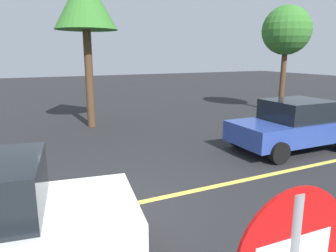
% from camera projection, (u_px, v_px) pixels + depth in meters
% --- Properties ---
extents(ground_plane, '(80.00, 80.00, 0.00)m').
position_uv_depth(ground_plane, '(113.00, 208.00, 6.26)').
color(ground_plane, '#262628').
extents(lane_marking_centre, '(28.00, 0.16, 0.01)m').
position_uv_depth(lane_marking_centre, '(235.00, 182.00, 7.53)').
color(lane_marking_centre, '#E0D14C').
extents(car_blue_approaching, '(4.01, 2.13, 1.60)m').
position_uv_depth(car_blue_approaching, '(293.00, 125.00, 10.02)').
color(car_blue_approaching, '#2D479E').
rests_on(car_blue_approaching, ground_plane).
extents(tree_left_verge, '(2.48, 2.48, 5.45)m').
position_uv_depth(tree_left_verge, '(287.00, 31.00, 15.97)').
color(tree_left_verge, '#513823').
rests_on(tree_left_verge, ground_plane).
extents(tree_centre_verge, '(2.50, 2.50, 6.19)m').
position_uv_depth(tree_centre_verge, '(85.00, 3.00, 12.26)').
color(tree_centre_verge, '#513823').
rests_on(tree_centre_verge, ground_plane).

